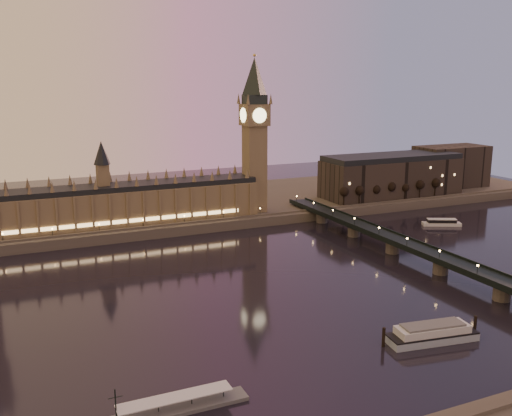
% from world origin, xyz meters
% --- Properties ---
extents(ground, '(700.00, 700.00, 0.00)m').
position_xyz_m(ground, '(0.00, 0.00, 0.00)').
color(ground, black).
rests_on(ground, ground).
extents(far_embankment, '(560.00, 130.00, 6.00)m').
position_xyz_m(far_embankment, '(30.00, 165.00, 3.00)').
color(far_embankment, '#423D35').
rests_on(far_embankment, ground).
extents(palace_of_westminster, '(180.00, 26.62, 52.00)m').
position_xyz_m(palace_of_westminster, '(-40.12, 120.99, 21.71)').
color(palace_of_westminster, brown).
rests_on(palace_of_westminster, ground).
extents(big_ben, '(17.68, 17.68, 104.00)m').
position_xyz_m(big_ben, '(53.99, 120.99, 63.95)').
color(big_ben, brown).
rests_on(big_ben, ground).
extents(westminster_bridge, '(13.20, 260.00, 15.30)m').
position_xyz_m(westminster_bridge, '(91.61, 0.00, 5.52)').
color(westminster_bridge, black).
rests_on(westminster_bridge, ground).
extents(city_block, '(155.00, 45.00, 34.00)m').
position_xyz_m(city_block, '(194.94, 130.93, 22.24)').
color(city_block, black).
rests_on(city_block, ground).
extents(bare_tree_0, '(6.25, 6.25, 12.70)m').
position_xyz_m(bare_tree_0, '(117.39, 109.00, 15.49)').
color(bare_tree_0, black).
rests_on(bare_tree_0, ground).
extents(bare_tree_1, '(6.25, 6.25, 12.70)m').
position_xyz_m(bare_tree_1, '(131.19, 109.00, 15.49)').
color(bare_tree_1, black).
rests_on(bare_tree_1, ground).
extents(bare_tree_2, '(6.25, 6.25, 12.70)m').
position_xyz_m(bare_tree_2, '(144.99, 109.00, 15.49)').
color(bare_tree_2, black).
rests_on(bare_tree_2, ground).
extents(bare_tree_3, '(6.25, 6.25, 12.70)m').
position_xyz_m(bare_tree_3, '(158.79, 109.00, 15.49)').
color(bare_tree_3, black).
rests_on(bare_tree_3, ground).
extents(bare_tree_4, '(6.25, 6.25, 12.70)m').
position_xyz_m(bare_tree_4, '(172.59, 109.00, 15.49)').
color(bare_tree_4, black).
rests_on(bare_tree_4, ground).
extents(bare_tree_5, '(6.25, 6.25, 12.70)m').
position_xyz_m(bare_tree_5, '(186.39, 109.00, 15.49)').
color(bare_tree_5, black).
rests_on(bare_tree_5, ground).
extents(bare_tree_6, '(6.25, 6.25, 12.70)m').
position_xyz_m(bare_tree_6, '(200.19, 109.00, 15.49)').
color(bare_tree_6, black).
rests_on(bare_tree_6, ground).
extents(cruise_boat_b, '(24.84, 16.35, 4.55)m').
position_xyz_m(cruise_boat_b, '(159.27, 55.36, 2.00)').
color(cruise_boat_b, silver).
rests_on(cruise_boat_b, ground).
extents(moored_barge, '(38.87, 14.24, 7.20)m').
position_xyz_m(moored_barge, '(37.09, -76.14, 3.04)').
color(moored_barge, '#93A6BB').
rests_on(moored_barge, ground).
extents(pontoon_pier, '(41.39, 6.90, 11.04)m').
position_xyz_m(pontoon_pier, '(-60.50, -81.67, 1.19)').
color(pontoon_pier, '#595B5E').
rests_on(pontoon_pier, ground).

